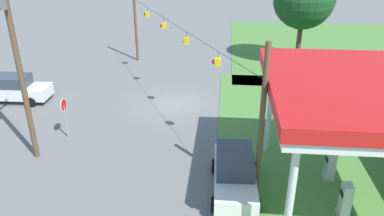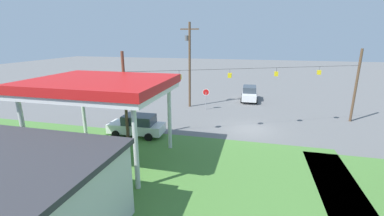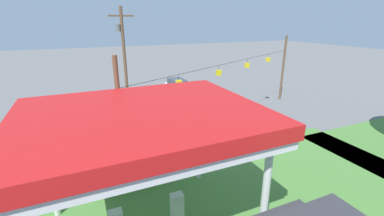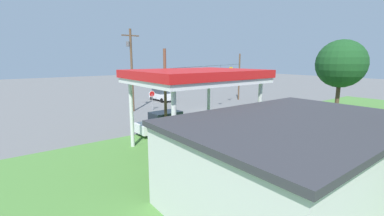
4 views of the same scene
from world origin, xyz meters
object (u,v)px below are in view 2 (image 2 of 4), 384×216
at_px(car_at_pumps_rear, 64,184).
at_px(car_on_crossroad, 249,93).
at_px(fuel_pump_near, 124,151).
at_px(fuel_pump_far, 90,147).
at_px(stop_sign_roadside, 206,95).
at_px(car_at_pumps_front, 137,125).
at_px(gas_station_canopy, 101,87).
at_px(utility_pole_main, 189,61).

distance_m(car_at_pumps_rear, car_on_crossroad, 26.44).
distance_m(fuel_pump_near, car_on_crossroad, 21.76).
bearing_deg(fuel_pump_far, stop_sign_roadside, -111.11).
height_order(fuel_pump_near, stop_sign_roadside, stop_sign_roadside).
relative_size(car_at_pumps_rear, stop_sign_roadside, 2.03).
bearing_deg(car_at_pumps_front, fuel_pump_far, 71.31).
bearing_deg(car_at_pumps_rear, gas_station_canopy, 100.12).
relative_size(fuel_pump_near, stop_sign_roadside, 0.64).
bearing_deg(car_on_crossroad, fuel_pump_far, -28.50).
xyz_separation_m(fuel_pump_far, car_at_pumps_rear, (-1.70, 4.65, 0.14)).
relative_size(fuel_pump_near, car_at_pumps_front, 0.33).
bearing_deg(utility_pole_main, stop_sign_roadside, 158.61).
distance_m(gas_station_canopy, car_on_crossroad, 22.66).
bearing_deg(fuel_pump_far, car_at_pumps_rear, 110.12).
distance_m(fuel_pump_near, fuel_pump_far, 2.64).
relative_size(gas_station_canopy, car_on_crossroad, 1.79).
bearing_deg(stop_sign_roadside, car_on_crossroad, 50.56).
distance_m(car_at_pumps_front, stop_sign_roadside, 10.65).
height_order(fuel_pump_far, car_at_pumps_rear, car_at_pumps_rear).
relative_size(car_at_pumps_rear, car_on_crossroad, 1.03).
distance_m(car_on_crossroad, utility_pole_main, 9.84).
distance_m(car_at_pumps_front, car_on_crossroad, 18.06).
xyz_separation_m(gas_station_canopy, fuel_pump_far, (1.32, -0.00, -4.44)).
relative_size(gas_station_canopy, car_at_pumps_rear, 1.74).
height_order(gas_station_canopy, stop_sign_roadside, gas_station_canopy).
xyz_separation_m(gas_station_canopy, car_on_crossroad, (-9.10, -20.32, -4.21)).
distance_m(fuel_pump_near, stop_sign_roadside, 14.76).
height_order(stop_sign_roadside, utility_pole_main, utility_pole_main).
xyz_separation_m(fuel_pump_near, car_at_pumps_front, (1.22, -4.66, 0.20)).
distance_m(gas_station_canopy, car_at_pumps_front, 6.30).
bearing_deg(car_at_pumps_front, fuel_pump_near, 102.94).
distance_m(car_at_pumps_rear, stop_sign_roadside, 19.49).
bearing_deg(stop_sign_roadside, fuel_pump_near, -101.48).
distance_m(stop_sign_roadside, utility_pole_main, 4.49).
xyz_separation_m(fuel_pump_far, car_at_pumps_front, (-1.42, -4.66, 0.20)).
bearing_deg(car_on_crossroad, car_at_pumps_rear, -20.60).
distance_m(gas_station_canopy, utility_pole_main, 15.45).
distance_m(fuel_pump_near, car_at_pumps_front, 4.82).
height_order(car_at_pumps_front, car_at_pumps_rear, car_at_pumps_front).
height_order(gas_station_canopy, fuel_pump_far, gas_station_canopy).
bearing_deg(fuel_pump_far, car_at_pumps_front, -106.95).
bearing_deg(gas_station_canopy, utility_pole_main, -97.46).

